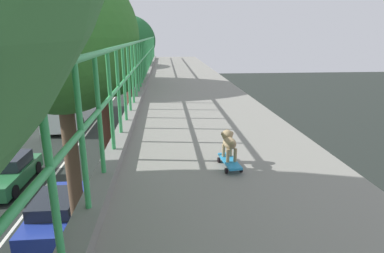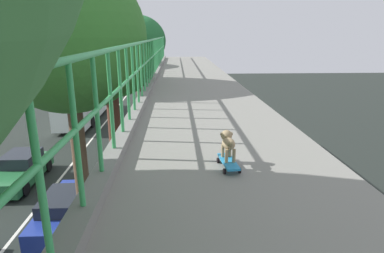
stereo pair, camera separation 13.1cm
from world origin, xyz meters
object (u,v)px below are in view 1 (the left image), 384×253
at_px(car_green_sixth, 9,172).
at_px(small_dog, 229,141).
at_px(toy_skateboard, 230,162).
at_px(car_blue_fifth, 58,212).
at_px(city_bus, 74,99).

xyz_separation_m(car_green_sixth, small_dog, (8.59, -12.16, 5.53)).
height_order(toy_skateboard, small_dog, small_dog).
bearing_deg(car_green_sixth, car_blue_fifth, -47.71).
distance_m(car_blue_fifth, city_bus, 17.38).
xyz_separation_m(car_blue_fifth, toy_skateboard, (4.95, -8.22, 5.33)).
relative_size(car_blue_fifth, toy_skateboard, 8.92).
height_order(car_green_sixth, city_bus, city_bus).
relative_size(toy_skateboard, small_dog, 1.46).
bearing_deg(toy_skateboard, city_bus, 108.97).
bearing_deg(car_green_sixth, small_dog, -54.78).
relative_size(car_blue_fifth, small_dog, 12.99).
relative_size(car_green_sixth, small_dog, 13.31).
bearing_deg(city_bus, toy_skateboard, -71.03).
height_order(car_green_sixth, toy_skateboard, toy_skateboard).
bearing_deg(small_dog, city_bus, 109.01).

